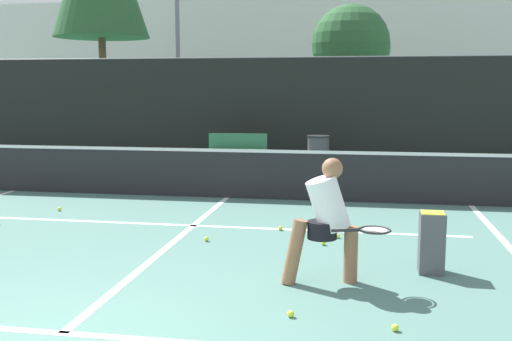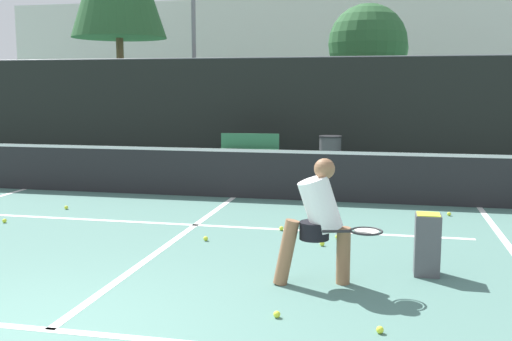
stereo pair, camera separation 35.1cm
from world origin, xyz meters
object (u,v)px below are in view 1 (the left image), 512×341
at_px(courtside_bench, 237,148).
at_px(parked_car, 319,133).
at_px(player_practicing, 327,217).
at_px(ball_hopper, 432,241).
at_px(trash_bin, 318,152).

bearing_deg(courtside_bench, parked_car, 61.92).
height_order(player_practicing, courtside_bench, player_practicing).
bearing_deg(ball_hopper, courtside_bench, 114.75).
height_order(trash_bin, parked_car, parked_car).
height_order(ball_hopper, courtside_bench, courtside_bench).
height_order(courtside_bench, trash_bin, courtside_bench).
bearing_deg(player_practicing, parked_car, 79.99).
bearing_deg(ball_hopper, player_practicing, -153.34).
relative_size(ball_hopper, courtside_bench, 0.44).
height_order(ball_hopper, parked_car, parked_car).
xyz_separation_m(trash_bin, parked_car, (-0.29, 4.63, 0.12)).
relative_size(player_practicing, trash_bin, 1.63).
xyz_separation_m(player_practicing, trash_bin, (-0.75, 9.45, -0.31)).
bearing_deg(courtside_bench, trash_bin, -7.63).
xyz_separation_m(courtside_bench, trash_bin, (2.20, -0.09, -0.04)).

